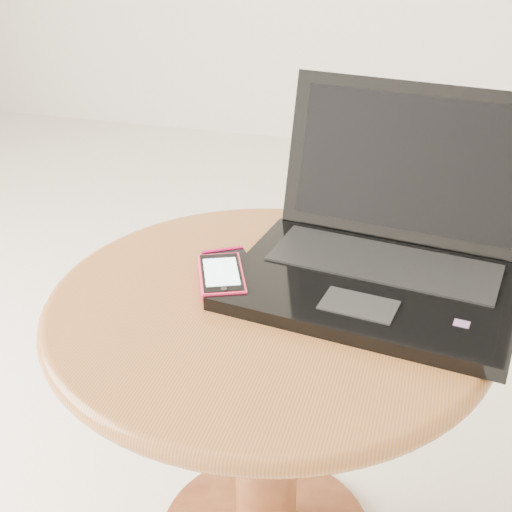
# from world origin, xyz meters

# --- Properties ---
(table) EXTENTS (0.63, 0.63, 0.50)m
(table) POSITION_xyz_m (0.07, -0.11, 0.39)
(table) COLOR #502112
(table) RESTS_ON ground
(laptop) EXTENTS (0.43, 0.39, 0.26)m
(laptop) POSITION_xyz_m (0.22, -0.01, 0.55)
(laptop) COLOR black
(laptop) RESTS_ON table
(phone_black) EXTENTS (0.12, 0.14, 0.01)m
(phone_black) POSITION_xyz_m (0.00, -0.06, 0.51)
(phone_black) COLOR black
(phone_black) RESTS_ON table
(phone_pink) EXTENTS (0.10, 0.13, 0.01)m
(phone_pink) POSITION_xyz_m (-0.00, -0.10, 0.52)
(phone_pink) COLOR #FF2654
(phone_pink) RESTS_ON phone_black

